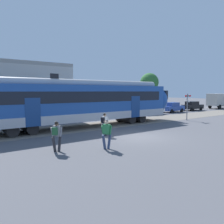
{
  "coord_description": "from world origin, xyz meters",
  "views": [
    {
      "loc": [
        -10.58,
        -11.53,
        3.28
      ],
      "look_at": [
        -0.41,
        2.76,
        1.6
      ],
      "focal_mm": 35.0,
      "sensor_mm": 36.0,
      "label": 1
    }
  ],
  "objects": [
    {
      "name": "parked_car_white",
      "position": [
        11.75,
        10.35,
        0.78
      ],
      "size": [
        4.01,
        1.77,
        1.54
      ],
      "color": "silver",
      "rests_on": "ground"
    },
    {
      "name": "ground_plane",
      "position": [
        0.0,
        0.0,
        0.0
      ],
      "size": [
        160.0,
        160.0,
        0.0
      ],
      "primitive_type": "plane",
      "color": "#515156"
    },
    {
      "name": "pedestrian_green",
      "position": [
        -3.76,
        -1.44,
        0.99
      ],
      "size": [
        0.71,
        0.52,
        1.67
      ],
      "color": "navy",
      "rests_on": "ground"
    },
    {
      "name": "pedestrian_white",
      "position": [
        -1.8,
        1.77,
        0.99
      ],
      "size": [
        0.68,
        0.54,
        1.67
      ],
      "color": "#28282D",
      "rests_on": "ground"
    },
    {
      "name": "pedestrian_grey",
      "position": [
        -6.31,
        -0.35,
        0.99
      ],
      "size": [
        0.69,
        0.5,
        1.67
      ],
      "color": "#28282D",
      "rests_on": "ground"
    },
    {
      "name": "parked_car_black",
      "position": [
        22.13,
        10.76,
        0.78
      ],
      "size": [
        4.07,
        1.91,
        1.54
      ],
      "color": "black",
      "rests_on": "ground"
    },
    {
      "name": "street_tree_right",
      "position": [
        19.82,
        18.77,
        4.96
      ],
      "size": [
        3.54,
        3.54,
        6.76
      ],
      "color": "brown",
      "rests_on": "ground"
    },
    {
      "name": "crossing_signal",
      "position": [
        10.41,
        3.42,
        2.01
      ],
      "size": [
        0.96,
        0.22,
        3.0
      ],
      "color": "gray",
      "rests_on": "ground"
    },
    {
      "name": "box_truck",
      "position": [
        29.79,
        10.4,
        1.57
      ],
      "size": [
        5.26,
        2.15,
        2.82
      ],
      "color": "beige",
      "rests_on": "ground"
    },
    {
      "name": "parked_car_blue",
      "position": [
        16.75,
        10.59,
        0.78
      ],
      "size": [
        4.05,
        1.85,
        1.54
      ],
      "color": "#284799",
      "rests_on": "ground"
    }
  ]
}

